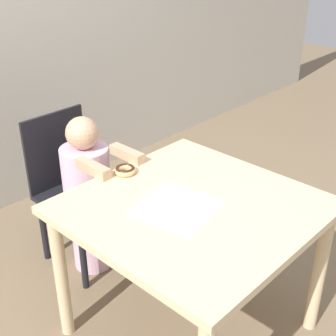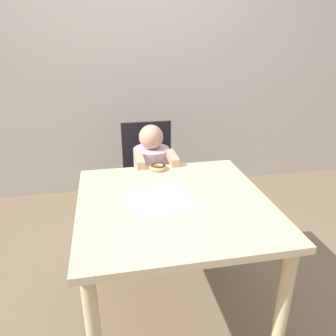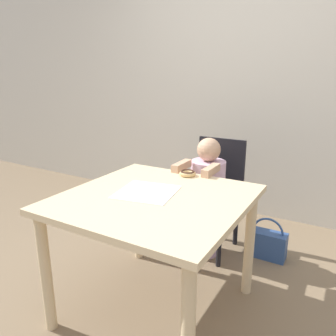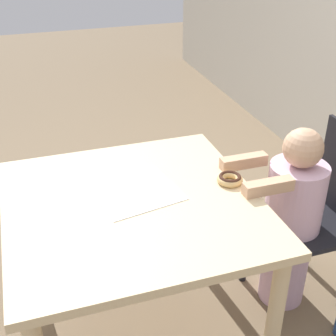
# 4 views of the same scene
# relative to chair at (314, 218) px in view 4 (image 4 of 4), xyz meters

# --- Properties ---
(ground_plane) EXTENTS (12.00, 12.00, 0.00)m
(ground_plane) POSITION_rel_chair_xyz_m (0.01, -0.85, -0.44)
(ground_plane) COLOR #7A664C
(dining_table) EXTENTS (0.95, 0.96, 0.71)m
(dining_table) POSITION_rel_chair_xyz_m (0.01, -0.85, 0.17)
(dining_table) COLOR beige
(dining_table) RESTS_ON ground_plane
(chair) EXTENTS (0.38, 0.43, 0.86)m
(chair) POSITION_rel_chair_xyz_m (0.00, 0.00, 0.00)
(chair) COLOR black
(chair) RESTS_ON ground_plane
(child_figure) EXTENTS (0.27, 0.44, 0.91)m
(child_figure) POSITION_rel_chair_xyz_m (0.00, -0.13, 0.01)
(child_figure) COLOR silver
(child_figure) RESTS_ON ground_plane
(donut) EXTENTS (0.10, 0.10, 0.03)m
(donut) POSITION_rel_chair_xyz_m (-0.01, -0.44, 0.29)
(donut) COLOR #DBB270
(donut) RESTS_ON dining_table
(napkin) EXTENTS (0.36, 0.36, 0.00)m
(napkin) POSITION_rel_chair_xyz_m (-0.06, -0.83, 0.27)
(napkin) COLOR white
(napkin) RESTS_ON dining_table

